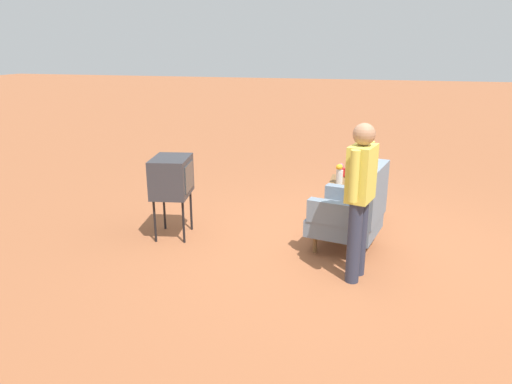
{
  "coord_description": "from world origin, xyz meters",
  "views": [
    {
      "loc": [
        5.41,
        0.38,
        2.35
      ],
      "look_at": [
        0.09,
        -1.03,
        0.65
      ],
      "focal_mm": 33.38,
      "sensor_mm": 36.0,
      "label": 1
    }
  ],
  "objects_px": {
    "bottle_tall_amber": "(360,169)",
    "bottle_wine_green": "(355,166)",
    "soda_can_red": "(343,172)",
    "bottle_short_clear": "(351,172)",
    "side_table": "(351,187)",
    "armchair": "(354,211)",
    "tv_on_stand": "(172,177)",
    "flower_vase": "(340,173)",
    "person_standing": "(360,193)"
  },
  "relations": [
    {
      "from": "person_standing",
      "to": "bottle_short_clear",
      "type": "distance_m",
      "value": 1.75
    },
    {
      "from": "bottle_wine_green",
      "to": "bottle_short_clear",
      "type": "bearing_deg",
      "value": -20.76
    },
    {
      "from": "soda_can_red",
      "to": "bottle_short_clear",
      "type": "relative_size",
      "value": 0.61
    },
    {
      "from": "bottle_wine_green",
      "to": "flower_vase",
      "type": "xyz_separation_m",
      "value": [
        0.36,
        -0.18,
        -0.01
      ]
    },
    {
      "from": "tv_on_stand",
      "to": "person_standing",
      "type": "bearing_deg",
      "value": 75.79
    },
    {
      "from": "armchair",
      "to": "tv_on_stand",
      "type": "height_order",
      "value": "armchair"
    },
    {
      "from": "tv_on_stand",
      "to": "flower_vase",
      "type": "xyz_separation_m",
      "value": [
        -0.88,
        1.99,
        -0.03
      ]
    },
    {
      "from": "tv_on_stand",
      "to": "soda_can_red",
      "type": "height_order",
      "value": "tv_on_stand"
    },
    {
      "from": "bottle_tall_amber",
      "to": "bottle_wine_green",
      "type": "distance_m",
      "value": 0.11
    },
    {
      "from": "tv_on_stand",
      "to": "bottle_short_clear",
      "type": "distance_m",
      "value": 2.42
    },
    {
      "from": "armchair",
      "to": "bottle_tall_amber",
      "type": "distance_m",
      "value": 1.06
    },
    {
      "from": "person_standing",
      "to": "soda_can_red",
      "type": "relative_size",
      "value": 13.44
    },
    {
      "from": "side_table",
      "to": "bottle_wine_green",
      "type": "bearing_deg",
      "value": 169.86
    },
    {
      "from": "bottle_tall_amber",
      "to": "bottle_wine_green",
      "type": "relative_size",
      "value": 0.94
    },
    {
      "from": "armchair",
      "to": "flower_vase",
      "type": "distance_m",
      "value": 0.84
    },
    {
      "from": "bottle_tall_amber",
      "to": "flower_vase",
      "type": "distance_m",
      "value": 0.36
    },
    {
      "from": "bottle_wine_green",
      "to": "flower_vase",
      "type": "relative_size",
      "value": 1.21
    },
    {
      "from": "person_standing",
      "to": "bottle_tall_amber",
      "type": "xyz_separation_m",
      "value": [
        -1.74,
        -0.09,
        -0.19
      ]
    },
    {
      "from": "side_table",
      "to": "person_standing",
      "type": "bearing_deg",
      "value": 6.29
    },
    {
      "from": "soda_can_red",
      "to": "bottle_short_clear",
      "type": "bearing_deg",
      "value": 47.89
    },
    {
      "from": "bottle_tall_amber",
      "to": "bottle_wine_green",
      "type": "xyz_separation_m",
      "value": [
        -0.08,
        -0.06,
        0.01
      ]
    },
    {
      "from": "tv_on_stand",
      "to": "side_table",
      "type": "bearing_deg",
      "value": 116.38
    },
    {
      "from": "bottle_short_clear",
      "to": "flower_vase",
      "type": "bearing_deg",
      "value": -29.05
    },
    {
      "from": "armchair",
      "to": "side_table",
      "type": "relative_size",
      "value": 1.77
    },
    {
      "from": "person_standing",
      "to": "flower_vase",
      "type": "xyz_separation_m",
      "value": [
        -1.47,
        -0.33,
        -0.19
      ]
    },
    {
      "from": "tv_on_stand",
      "to": "bottle_wine_green",
      "type": "relative_size",
      "value": 3.22
    },
    {
      "from": "bottle_tall_amber",
      "to": "bottle_short_clear",
      "type": "height_order",
      "value": "bottle_tall_amber"
    },
    {
      "from": "side_table",
      "to": "flower_vase",
      "type": "distance_m",
      "value": 0.33
    },
    {
      "from": "bottle_wine_green",
      "to": "side_table",
      "type": "bearing_deg",
      "value": -10.14
    },
    {
      "from": "side_table",
      "to": "bottle_short_clear",
      "type": "bearing_deg",
      "value": -173.31
    },
    {
      "from": "side_table",
      "to": "bottle_tall_amber",
      "type": "bearing_deg",
      "value": 133.7
    },
    {
      "from": "armchair",
      "to": "bottle_wine_green",
      "type": "bearing_deg",
      "value": -176.57
    },
    {
      "from": "side_table",
      "to": "person_standing",
      "type": "relative_size",
      "value": 0.37
    },
    {
      "from": "side_table",
      "to": "armchair",
      "type": "bearing_deg",
      "value": 5.98
    },
    {
      "from": "tv_on_stand",
      "to": "flower_vase",
      "type": "distance_m",
      "value": 2.18
    },
    {
      "from": "tv_on_stand",
      "to": "bottle_tall_amber",
      "type": "bearing_deg",
      "value": 117.27
    },
    {
      "from": "tv_on_stand",
      "to": "soda_can_red",
      "type": "xyz_separation_m",
      "value": [
        -1.25,
        2.01,
        -0.12
      ]
    },
    {
      "from": "soda_can_red",
      "to": "flower_vase",
      "type": "xyz_separation_m",
      "value": [
        0.36,
        -0.01,
        0.09
      ]
    },
    {
      "from": "person_standing",
      "to": "soda_can_red",
      "type": "distance_m",
      "value": 1.88
    },
    {
      "from": "side_table",
      "to": "bottle_tall_amber",
      "type": "relative_size",
      "value": 2.0
    },
    {
      "from": "person_standing",
      "to": "side_table",
      "type": "bearing_deg",
      "value": -173.71
    },
    {
      "from": "side_table",
      "to": "soda_can_red",
      "type": "height_order",
      "value": "soda_can_red"
    },
    {
      "from": "armchair",
      "to": "tv_on_stand",
      "type": "relative_size",
      "value": 1.03
    },
    {
      "from": "tv_on_stand",
      "to": "soda_can_red",
      "type": "bearing_deg",
      "value": 121.85
    },
    {
      "from": "bottle_wine_green",
      "to": "bottle_tall_amber",
      "type": "bearing_deg",
      "value": 37.13
    },
    {
      "from": "flower_vase",
      "to": "tv_on_stand",
      "type": "bearing_deg",
      "value": -66.11
    },
    {
      "from": "tv_on_stand",
      "to": "bottle_short_clear",
      "type": "height_order",
      "value": "tv_on_stand"
    },
    {
      "from": "side_table",
      "to": "soda_can_red",
      "type": "relative_size",
      "value": 4.92
    },
    {
      "from": "side_table",
      "to": "bottle_tall_amber",
      "type": "xyz_separation_m",
      "value": [
        -0.09,
        0.1,
        0.24
      ]
    },
    {
      "from": "soda_can_red",
      "to": "bottle_tall_amber",
      "type": "xyz_separation_m",
      "value": [
        0.09,
        0.23,
        0.09
      ]
    }
  ]
}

